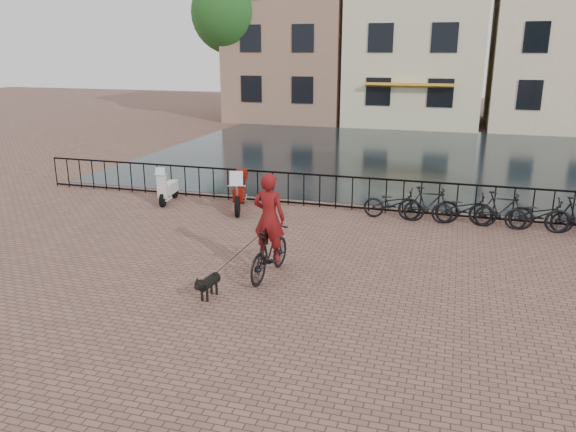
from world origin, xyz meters
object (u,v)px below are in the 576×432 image
(motorcycle, at_px, (240,187))
(dog, at_px, (209,285))
(cyclist, at_px, (269,232))
(scooter, at_px, (168,183))

(motorcycle, bearing_deg, dog, -89.93)
(cyclist, xyz_separation_m, motorcycle, (-2.48, 4.60, -0.30))
(cyclist, bearing_deg, motorcycle, -56.12)
(cyclist, xyz_separation_m, scooter, (-4.93, 4.75, -0.37))
(scooter, bearing_deg, cyclist, -52.31)
(motorcycle, distance_m, scooter, 2.46)
(cyclist, relative_size, scooter, 1.87)
(scooter, bearing_deg, dog, -64.16)
(cyclist, distance_m, dog, 1.72)
(dog, relative_size, scooter, 0.57)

